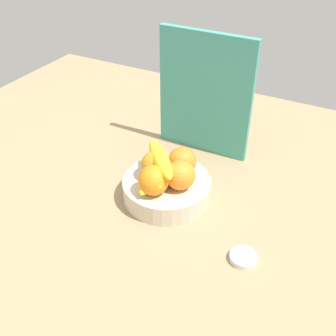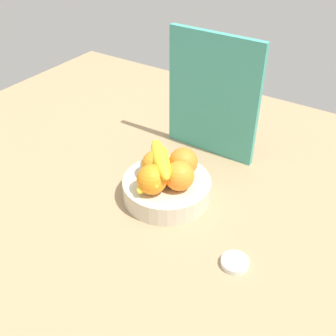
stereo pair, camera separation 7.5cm
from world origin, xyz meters
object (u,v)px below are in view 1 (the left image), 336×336
object	(u,v)px
orange_front_left	(180,175)
orange_center	(156,165)
orange_back_left	(154,180)
orange_front_right	(182,161)
cutting_board	(205,95)
jar_lid	(243,258)
banana_bunch	(158,167)
fruit_bowl	(168,189)

from	to	relation	value
orange_front_left	orange_center	size ratio (longest dim) A/B	1.00
orange_center	orange_back_left	xyz separation A→B (cm)	(2.64, -5.66, 0.00)
orange_front_right	cutting_board	distance (cm)	23.07
orange_front_right	jar_lid	bearing A→B (deg)	-34.48
banana_bunch	cutting_board	xyz separation A→B (cm)	(0.59, 26.62, 8.35)
fruit_bowl	banana_bunch	distance (cm)	7.38
orange_front_left	orange_center	world-z (taller)	same
orange_back_left	banana_bunch	bearing A→B (deg)	107.06
orange_front_right	orange_back_left	world-z (taller)	same
fruit_bowl	orange_center	xyz separation A→B (cm)	(-3.53, -0.08, 6.46)
orange_back_left	banana_bunch	size ratio (longest dim) A/B	0.41
orange_front_right	fruit_bowl	bearing A→B (deg)	-109.63
fruit_bowl	orange_back_left	size ratio (longest dim) A/B	3.05
cutting_board	orange_back_left	bearing A→B (deg)	-87.92
banana_bunch	fruit_bowl	bearing A→B (deg)	21.36
fruit_bowl	cutting_board	distance (cm)	29.94
orange_front_right	orange_front_left	bearing A→B (deg)	-68.31
jar_lid	orange_front_left	bearing A→B (deg)	153.81
cutting_board	banana_bunch	bearing A→B (deg)	-90.81
banana_bunch	cutting_board	bearing A→B (deg)	88.73
banana_bunch	jar_lid	distance (cm)	30.21
orange_front_right	cutting_board	world-z (taller)	cutting_board
fruit_bowl	banana_bunch	world-z (taller)	banana_bunch
fruit_bowl	jar_lid	bearing A→B (deg)	-24.30
orange_front_left	banana_bunch	world-z (taller)	banana_bunch
orange_front_right	banana_bunch	distance (cm)	6.90
orange_front_right	orange_center	distance (cm)	7.02
orange_front_right	jar_lid	distance (cm)	29.12
jar_lid	orange_front_right	bearing A→B (deg)	145.52
orange_center	jar_lid	distance (cm)	31.40
orange_front_right	orange_back_left	bearing A→B (deg)	-103.78
orange_front_left	jar_lid	xyz separation A→B (cm)	(20.74, -10.20, -8.50)
banana_bunch	jar_lid	bearing A→B (deg)	-20.68
cutting_board	orange_front_left	bearing A→B (deg)	-77.54
fruit_bowl	orange_front_right	bearing A→B (deg)	70.37
fruit_bowl	orange_center	size ratio (longest dim) A/B	3.05
orange_front_right	cutting_board	bearing A→B (deg)	99.29
cutting_board	jar_lid	world-z (taller)	cutting_board
cutting_board	jar_lid	xyz separation A→B (cm)	(26.40, -36.81, -17.32)
fruit_bowl	orange_front_right	size ratio (longest dim) A/B	3.05
orange_back_left	cutting_board	xyz separation A→B (cm)	(-0.89, 31.44, 8.82)
banana_bunch	cutting_board	distance (cm)	27.91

